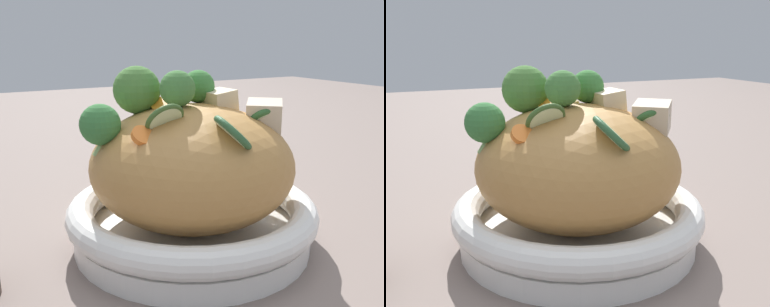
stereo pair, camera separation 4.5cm
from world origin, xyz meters
The scene contains 7 objects.
ground_plane centered at (0.00, 0.00, 0.00)m, with size 3.00×3.00×0.00m, color slate.
serving_bowl centered at (0.00, 0.00, 0.03)m, with size 0.27×0.27×0.05m.
noodle_heap centered at (0.00, 0.00, 0.09)m, with size 0.21×0.21×0.13m.
broccoli_florets centered at (0.04, -0.03, 0.16)m, with size 0.16×0.10×0.08m.
carrot_coins centered at (0.01, -0.02, 0.14)m, with size 0.14×0.11×0.03m.
zucchini_slices centered at (-0.01, 0.05, 0.14)m, with size 0.15×0.09×0.04m.
chicken_chunks centered at (-0.06, 0.02, 0.14)m, with size 0.08×0.08×0.04m.
Camera 2 is at (0.18, 0.40, 0.22)m, focal length 40.80 mm.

